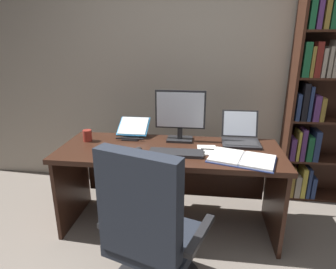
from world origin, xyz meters
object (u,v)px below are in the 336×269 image
at_px(monitor, 180,116).
at_px(pen, 210,149).
at_px(reading_stand_with_book, 133,128).
at_px(notepad, 207,150).
at_px(coffee_mug, 87,136).
at_px(computer_mouse, 138,150).
at_px(open_binder, 242,159).
at_px(office_chair, 150,240).
at_px(desk, 170,167).
at_px(keyboard, 176,153).
at_px(bookshelf, 324,101).
at_px(laptop, 240,136).

relative_size(monitor, pen, 3.14).
distance_m(reading_stand_with_book, notepad, 0.74).
bearing_deg(monitor, coffee_mug, -171.37).
bearing_deg(pen, coffee_mug, 174.38).
bearing_deg(notepad, monitor, 136.64).
relative_size(computer_mouse, open_binder, 0.19).
relative_size(computer_mouse, coffee_mug, 1.06).
bearing_deg(office_chair, computer_mouse, 126.59).
bearing_deg(desk, keyboard, -71.18).
height_order(computer_mouse, open_binder, computer_mouse).
distance_m(bookshelf, coffee_mug, 2.23).
height_order(notepad, pen, pen).
relative_size(keyboard, coffee_mug, 4.27).
xyz_separation_m(laptop, notepad, (-0.28, -0.23, -0.05)).
distance_m(pen, coffee_mug, 1.06).
bearing_deg(pen, desk, 165.52).
distance_m(bookshelf, computer_mouse, 1.85).
height_order(office_chair, pen, office_chair).
bearing_deg(reading_stand_with_book, monitor, -8.51).
height_order(reading_stand_with_book, coffee_mug, reading_stand_with_book).
bearing_deg(pen, monitor, 138.94).
relative_size(computer_mouse, pen, 0.74).
bearing_deg(pen, notepad, 180.00).
distance_m(desk, open_binder, 0.64).
bearing_deg(coffee_mug, pen, -5.62).
height_order(desk, monitor, monitor).
bearing_deg(computer_mouse, bookshelf, 26.66).
distance_m(reading_stand_with_book, pen, 0.75).
bearing_deg(bookshelf, pen, -146.50).
bearing_deg(computer_mouse, notepad, 11.40).
xyz_separation_m(reading_stand_with_book, coffee_mug, (-0.36, -0.19, -0.02)).
distance_m(monitor, laptop, 0.54).
distance_m(keyboard, open_binder, 0.49).
bearing_deg(laptop, notepad, -140.16).
distance_m(office_chair, monitor, 1.11).
distance_m(desk, coffee_mug, 0.77).
bearing_deg(coffee_mug, computer_mouse, -23.15).
height_order(keyboard, pen, keyboard).
xyz_separation_m(bookshelf, office_chair, (-1.42, -1.47, -0.57)).
bearing_deg(monitor, office_chair, -94.98).
relative_size(office_chair, monitor, 2.36).
xyz_separation_m(computer_mouse, reading_stand_with_book, (-0.13, 0.40, 0.05)).
bearing_deg(open_binder, desk, 172.96).
bearing_deg(monitor, notepad, -43.36).
distance_m(notepad, pen, 0.02).
xyz_separation_m(desk, laptop, (0.58, 0.15, 0.25)).
relative_size(monitor, coffee_mug, 4.48).
height_order(office_chair, computer_mouse, office_chair).
relative_size(desk, computer_mouse, 17.32).
bearing_deg(notepad, laptop, 39.84).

